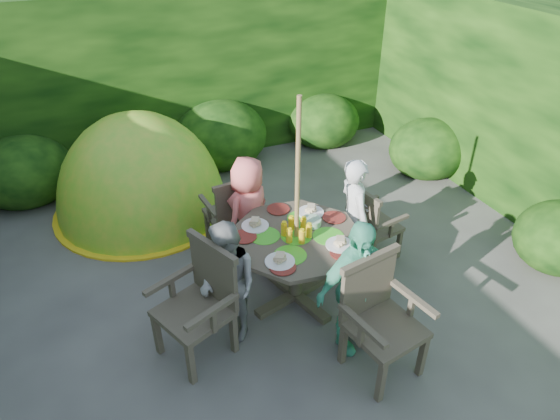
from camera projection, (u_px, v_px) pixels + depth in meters
name	position (u px, v px, depth m)	size (l,w,h in m)	color
ground	(266.00, 307.00, 5.13)	(60.00, 60.00, 0.00)	#494541
hedge_enclosure	(219.00, 145.00, 5.48)	(9.00, 9.00, 2.50)	black
patio_table	(296.00, 246.00, 4.90)	(1.66, 1.66, 0.94)	#3C3427
parasol_pole	(297.00, 209.00, 4.66)	(0.04, 0.04, 2.20)	olive
garden_chair_right	(371.00, 223.00, 5.58)	(0.56, 0.60, 0.89)	#3C3427
garden_chair_left	(201.00, 301.00, 4.39)	(0.76, 0.80, 1.05)	#3C3427
garden_chair_back	(233.00, 212.00, 5.69)	(0.61, 0.56, 0.95)	#3C3427
garden_chair_front	(379.00, 316.00, 4.24)	(0.71, 0.66, 1.04)	#3C3427
child_right	(354.00, 217.00, 5.31)	(0.50, 0.33, 1.36)	silver
child_left	(228.00, 283.00, 4.50)	(0.60, 0.47, 1.24)	gray
child_back	(249.00, 213.00, 5.43)	(0.64, 0.41, 1.30)	#FF6E69
child_front	(355.00, 288.00, 4.36)	(0.80, 0.33, 1.36)	#53C298
dome_tent	(145.00, 209.00, 6.70)	(2.72, 2.72, 2.66)	#69CC27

